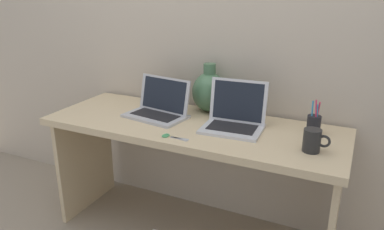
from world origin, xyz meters
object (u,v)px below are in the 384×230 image
(green_vase, at_px, (209,91))
(scissors, at_px, (171,137))
(laptop_left, at_px, (159,106))
(pen_cup, at_px, (314,124))
(coffee_mug, at_px, (313,140))
(laptop_right, at_px, (235,116))

(green_vase, bearing_deg, scissors, -91.56)
(laptop_left, relative_size, pen_cup, 2.07)
(green_vase, distance_m, coffee_mug, 0.75)
(laptop_right, xyz_separation_m, pen_cup, (0.40, 0.10, -0.01))
(scissors, bearing_deg, green_vase, 88.44)
(green_vase, relative_size, scissors, 2.01)
(green_vase, xyz_separation_m, pen_cup, (0.64, -0.10, -0.07))
(laptop_left, distance_m, scissors, 0.35)
(coffee_mug, bearing_deg, green_vase, 152.66)
(green_vase, height_order, pen_cup, green_vase)
(green_vase, bearing_deg, laptop_right, -40.39)
(pen_cup, bearing_deg, laptop_left, -173.05)
(coffee_mug, relative_size, pen_cup, 0.67)
(green_vase, distance_m, scissors, 0.49)
(laptop_left, distance_m, pen_cup, 0.87)
(coffee_mug, height_order, pen_cup, pen_cup)
(laptop_left, height_order, coffee_mug, laptop_left)
(laptop_left, height_order, pen_cup, laptop_left)
(laptop_left, bearing_deg, laptop_right, 1.02)
(pen_cup, bearing_deg, green_vase, 170.84)
(laptop_left, xyz_separation_m, coffee_mug, (0.89, -0.13, -0.00))
(laptop_right, bearing_deg, scissors, -132.01)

